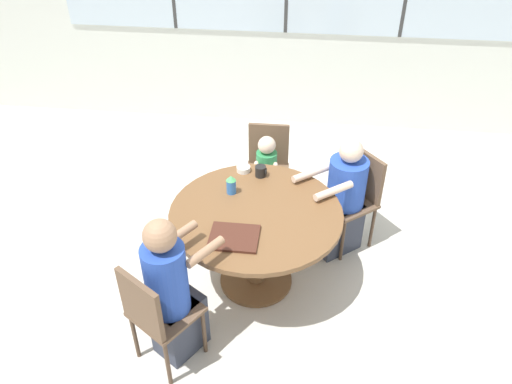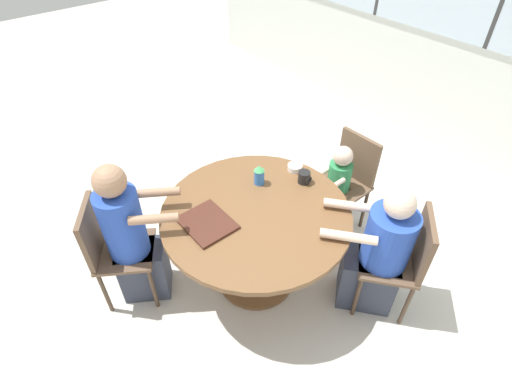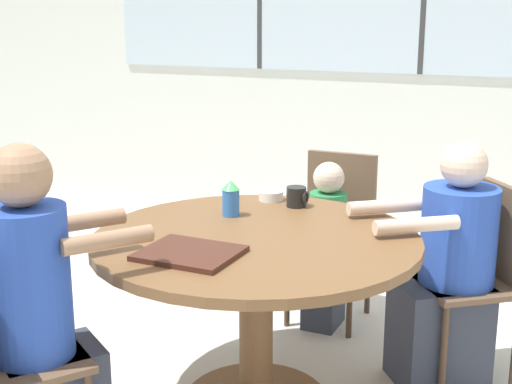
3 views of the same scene
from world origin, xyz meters
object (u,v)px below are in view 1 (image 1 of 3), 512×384
object	(u,v)px
chair_for_toddler	(268,162)
person_woman_green_shirt	(341,202)
person_toddler	(266,182)
bowl_white_shallow	(243,169)
chair_for_man_blue_shirt	(154,312)
person_man_blue_shirt	(172,295)
chair_for_woman_green_shirt	(357,192)
coffee_mug	(261,171)
sippy_cup	(231,184)

from	to	relation	value
chair_for_toddler	person_woman_green_shirt	world-z (taller)	person_woman_green_shirt
person_toddler	bowl_white_shallow	world-z (taller)	person_toddler
person_woman_green_shirt	bowl_white_shallow	size ratio (longest dim) A/B	9.51
chair_for_man_blue_shirt	bowl_white_shallow	bearing A→B (deg)	107.44
chair_for_man_blue_shirt	person_man_blue_shirt	distance (m)	0.16
person_woman_green_shirt	person_man_blue_shirt	xyz separation A→B (m)	(-1.15, -1.27, 0.07)
chair_for_woman_green_shirt	person_man_blue_shirt	bearing A→B (deg)	98.29
coffee_mug	bowl_white_shallow	size ratio (longest dim) A/B	0.84
person_woman_green_shirt	person_toddler	distance (m)	0.77
chair_for_woman_green_shirt	person_man_blue_shirt	distance (m)	1.88
chair_for_man_blue_shirt	person_man_blue_shirt	world-z (taller)	person_man_blue_shirt
chair_for_woman_green_shirt	sippy_cup	xyz separation A→B (m)	(-1.03, -0.43, 0.29)
person_woman_green_shirt	coffee_mug	distance (m)	0.76
chair_for_man_blue_shirt	person_man_blue_shirt	xyz separation A→B (m)	(0.09, 0.13, 0.03)
chair_for_man_blue_shirt	bowl_white_shallow	xyz separation A→B (m)	(0.39, 1.39, 0.24)
sippy_cup	person_toddler	bearing A→B (deg)	72.27
chair_for_woman_green_shirt	coffee_mug	xyz separation A→B (m)	(-0.82, -0.17, 0.26)
person_man_blue_shirt	coffee_mug	distance (m)	1.31
person_woman_green_shirt	person_toddler	world-z (taller)	person_woman_green_shirt
chair_for_woman_green_shirt	bowl_white_shallow	bearing A→B (deg)	57.91
chair_for_toddler	person_woman_green_shirt	bearing A→B (deg)	143.56
chair_for_toddler	coffee_mug	bearing A→B (deg)	88.84
chair_for_woman_green_shirt	person_woman_green_shirt	bearing A→B (deg)	90.00
chair_for_woman_green_shirt	bowl_white_shallow	distance (m)	1.01
chair_for_woman_green_shirt	chair_for_man_blue_shirt	size ratio (longest dim) A/B	1.00
bowl_white_shallow	person_woman_green_shirt	bearing A→B (deg)	0.39
chair_for_woman_green_shirt	bowl_white_shallow	xyz separation A→B (m)	(-0.98, -0.11, 0.24)
chair_for_toddler	sippy_cup	world-z (taller)	sippy_cup
chair_for_man_blue_shirt	coffee_mug	bearing A→B (deg)	101.01
chair_for_man_blue_shirt	person_woman_green_shirt	size ratio (longest dim) A/B	0.81
chair_for_man_blue_shirt	coffee_mug	distance (m)	1.47
chair_for_man_blue_shirt	person_toddler	size ratio (longest dim) A/B	1.01
chair_for_toddler	sippy_cup	xyz separation A→B (m)	(-0.21, -0.82, 0.29)
person_woman_green_shirt	person_man_blue_shirt	bearing A→B (deg)	99.11
sippy_cup	bowl_white_shallow	xyz separation A→B (m)	(0.05, 0.32, -0.06)
chair_for_toddler	sippy_cup	size ratio (longest dim) A/B	5.54
person_toddler	bowl_white_shallow	xyz separation A→B (m)	(-0.16, -0.34, 0.35)
chair_for_man_blue_shirt	sippy_cup	size ratio (longest dim) A/B	5.54
chair_for_woman_green_shirt	person_toddler	size ratio (longest dim) A/B	1.01
person_toddler	bowl_white_shallow	distance (m)	0.52
chair_for_woman_green_shirt	chair_for_man_blue_shirt	bearing A→B (deg)	99.07
chair_for_woman_green_shirt	chair_for_man_blue_shirt	world-z (taller)	same
person_woman_green_shirt	coffee_mug	xyz separation A→B (m)	(-0.69, -0.06, 0.31)
chair_for_toddler	coffee_mug	size ratio (longest dim) A/B	9.19
sippy_cup	bowl_white_shallow	size ratio (longest dim) A/B	1.39
person_toddler	sippy_cup	xyz separation A→B (m)	(-0.21, -0.66, 0.41)
chair_for_woman_green_shirt	bowl_white_shallow	size ratio (longest dim) A/B	7.71
chair_for_man_blue_shirt	chair_for_toddler	world-z (taller)	same
person_toddler	coffee_mug	size ratio (longest dim) A/B	9.10
person_woman_green_shirt	person_toddler	bearing A→B (deg)	25.18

